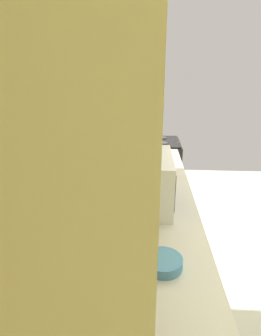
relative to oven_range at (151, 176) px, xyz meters
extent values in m
cube|color=beige|center=(-1.57, 0.39, 0.89)|extent=(4.02, 0.12, 2.70)
cube|color=beige|center=(-1.90, 0.04, -0.03)|extent=(3.19, 0.60, 0.87)
cube|color=beige|center=(-1.90, 0.04, 0.42)|extent=(3.22, 0.63, 0.02)
cube|color=#332819|center=(-2.13, -0.27, -0.03)|extent=(0.01, 0.01, 0.80)
cube|color=#332819|center=(-1.67, -0.27, -0.03)|extent=(0.01, 0.01, 0.80)
cube|color=#332819|center=(-1.22, -0.27, -0.03)|extent=(0.01, 0.01, 0.80)
cube|color=#332819|center=(-0.76, -0.27, -0.03)|extent=(0.01, 0.01, 0.80)
cube|color=beige|center=(-1.90, 0.18, 1.27)|extent=(2.31, 0.31, 0.56)
cube|color=black|center=(0.00, 0.00, -0.02)|extent=(0.59, 0.67, 0.89)
cube|color=black|center=(0.00, -0.34, -0.06)|extent=(0.46, 0.01, 0.49)
cube|color=black|center=(0.00, 0.00, 0.44)|extent=(0.56, 0.64, 0.02)
cube|color=black|center=(0.00, 0.31, 0.52)|extent=(0.56, 0.04, 0.18)
cylinder|color=#38383D|center=(-0.13, -0.12, 0.46)|extent=(0.11, 0.11, 0.01)
cylinder|color=#38383D|center=(0.13, -0.12, 0.46)|extent=(0.11, 0.11, 0.01)
cylinder|color=#38383D|center=(-0.13, 0.12, 0.46)|extent=(0.11, 0.11, 0.01)
cylinder|color=#38383D|center=(0.13, 0.12, 0.46)|extent=(0.11, 0.11, 0.01)
cube|color=white|center=(-1.61, 0.06, 0.59)|extent=(0.53, 0.34, 0.32)
cube|color=black|center=(-1.66, -0.12, 0.59)|extent=(0.33, 0.01, 0.23)
cube|color=#2D2D33|center=(-1.40, -0.12, 0.59)|extent=(0.09, 0.01, 0.23)
cylinder|color=#4C8CBF|center=(-2.23, -0.04, 0.45)|extent=(0.18, 0.18, 0.05)
cylinder|color=#5295BA|center=(-2.23, -0.04, 0.46)|extent=(0.14, 0.14, 0.02)
cylinder|color=#B7BABF|center=(-0.73, -0.04, 0.50)|extent=(0.14, 0.14, 0.15)
cylinder|color=black|center=(-0.73, -0.04, 0.59)|extent=(0.03, 0.03, 0.02)
cylinder|color=#B7BABF|center=(-0.65, -0.04, 0.53)|extent=(0.09, 0.02, 0.05)
camera|label=1|loc=(-3.27, 0.03, 1.26)|focal=30.21mm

